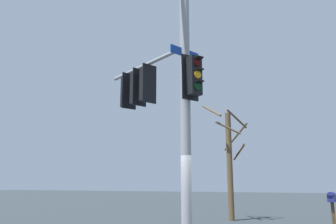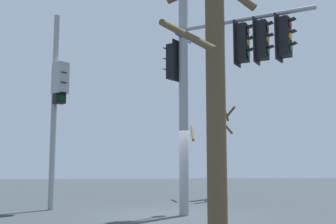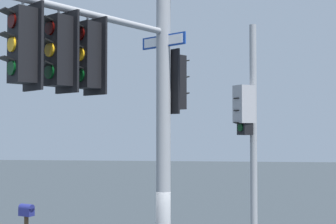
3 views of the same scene
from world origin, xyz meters
The scene contains 3 objects.
main_signal_pole_assembly centered at (0.47, 1.14, 4.74)m, with size 5.31×3.87×8.38m.
secondary_pole_assembly centered at (-1.92, -3.64, 3.88)m, with size 0.70×0.62×6.70m.
mailbox centered at (4.75, -4.11, 1.11)m, with size 0.50×0.38×1.41m.
Camera 3 is at (-0.81, 9.17, 3.76)m, focal length 47.82 mm.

